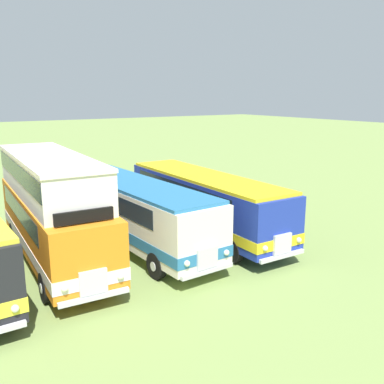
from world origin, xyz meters
The scene contains 3 objects.
bus_seventh_in_row centered at (7.34, 0.25, 2.47)m, with size 3.01×10.27×4.49m.
bus_eighth_in_row centered at (11.01, 0.31, 1.76)m, with size 3.08×11.06×2.99m.
bus_ninth_in_row centered at (14.68, -0.01, 1.76)m, with size 2.72×11.14×2.99m.
Camera 1 is at (2.87, -17.10, 6.86)m, focal length 40.34 mm.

